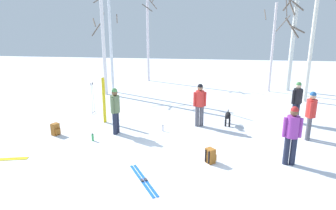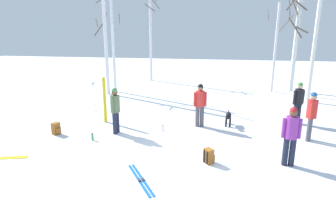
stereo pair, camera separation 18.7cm
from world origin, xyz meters
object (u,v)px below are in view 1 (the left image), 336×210
at_px(water_bottle_1, 93,137).
at_px(person_0, 200,102).
at_px(backpack_1, 210,156).
at_px(birch_tree_2, 148,36).
at_px(dog, 228,116).
at_px(ski_poles_0, 93,97).
at_px(birch_tree_5, 314,24).
at_px(birch_tree_0, 103,40).
at_px(ski_pair_planted_0, 104,100).
at_px(person_4, 297,100).
at_px(birch_tree_1, 110,38).
at_px(birch_tree_4, 292,43).
at_px(ski_pair_lying_1, 143,180).
at_px(water_bottle_0, 163,128).
at_px(birch_tree_3, 273,46).
at_px(backpack_0, 56,129).
at_px(person_1, 292,132).
at_px(person_3, 311,112).
at_px(person_2, 115,108).

bearing_deg(water_bottle_1, person_0, 31.12).
distance_m(backpack_1, birch_tree_2, 14.32).
xyz_separation_m(person_0, dog, (1.13, 0.27, -0.59)).
height_order(person_0, birch_tree_2, birch_tree_2).
distance_m(ski_poles_0, birch_tree_5, 11.51).
bearing_deg(birch_tree_0, ski_pair_planted_0, -69.50).
height_order(person_4, birch_tree_1, birch_tree_1).
bearing_deg(ski_poles_0, dog, -6.92).
xyz_separation_m(birch_tree_0, birch_tree_2, (1.48, 5.00, 0.13)).
bearing_deg(birch_tree_4, ski_pair_lying_1, -117.52).
xyz_separation_m(person_4, water_bottle_0, (-5.21, -1.86, -0.86)).
bearing_deg(ski_pair_lying_1, water_bottle_1, 135.70).
relative_size(ski_poles_0, birch_tree_2, 0.22).
xyz_separation_m(person_0, ski_poles_0, (-4.88, 1.00, -0.21)).
distance_m(dog, birch_tree_3, 7.95).
height_order(ski_pair_lying_1, backpack_0, backpack_0).
relative_size(person_0, water_bottle_0, 6.73).
bearing_deg(person_0, birch_tree_4, 56.35).
xyz_separation_m(water_bottle_0, birch_tree_2, (-2.98, 10.76, 3.20)).
distance_m(ski_pair_planted_0, water_bottle_0, 2.77).
bearing_deg(ski_pair_lying_1, birch_tree_3, 66.23).
distance_m(ski_pair_lying_1, birch_tree_3, 13.13).
bearing_deg(person_1, backpack_1, -173.33).
distance_m(ski_pair_lying_1, birch_tree_2, 15.10).
bearing_deg(person_1, water_bottle_0, 152.31).
relative_size(person_3, ski_pair_lying_1, 1.11).
relative_size(ski_pair_planted_0, ski_pair_lying_1, 1.22).
bearing_deg(water_bottle_0, backpack_1, -52.61).
height_order(person_1, backpack_0, person_1).
height_order(backpack_0, birch_tree_4, birch_tree_4).
bearing_deg(person_1, person_3, 61.71).
bearing_deg(person_0, person_4, 14.96).
height_order(backpack_0, water_bottle_1, backpack_0).
xyz_separation_m(person_2, birch_tree_0, (-2.79, 6.26, 2.21)).
distance_m(person_1, birch_tree_3, 10.46).
height_order(person_1, birch_tree_1, birch_tree_1).
bearing_deg(person_1, backpack_0, 171.91).
bearing_deg(birch_tree_5, dog, -132.32).
bearing_deg(backpack_0, person_1, -8.09).
height_order(dog, water_bottle_1, dog).
xyz_separation_m(ski_pair_planted_0, birch_tree_2, (-0.42, 10.09, 2.38)).
bearing_deg(person_3, person_4, 88.50).
xyz_separation_m(ski_pair_planted_0, birch_tree_3, (7.86, 7.43, 1.87)).
xyz_separation_m(dog, water_bottle_1, (-4.69, -2.42, -0.26)).
height_order(dog, birch_tree_3, birch_tree_3).
bearing_deg(birch_tree_3, birch_tree_0, -166.50).
bearing_deg(birch_tree_3, dog, -112.09).
relative_size(ski_poles_0, water_bottle_0, 5.64).
distance_m(ski_pair_lying_1, birch_tree_4, 14.10).
bearing_deg(water_bottle_1, ski_pair_planted_0, 99.22).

